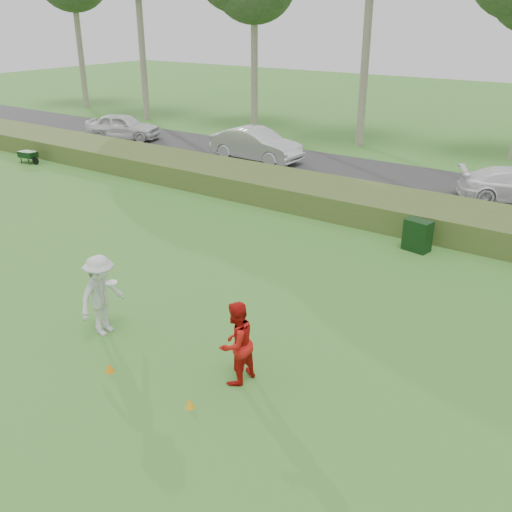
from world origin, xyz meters
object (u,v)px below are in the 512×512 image
Objects in this scene: car_left at (123,126)px; car_mid at (256,145)px; player_white at (101,295)px; utility_cabinet at (418,235)px; cone_yellow at (190,403)px; cone_orange at (110,368)px; player_red at (236,343)px.

car_left is 0.90× the size of car_mid.
player_white reaches higher than car_left.
utility_cabinet is 21.36m from car_left.
cone_yellow is 0.21× the size of utility_cabinet.
cone_orange is 0.05× the size of car_left.
cone_orange is at bearing -178.33° from cone_yellow.
player_white is at bearing 164.14° from cone_yellow.
player_red is 8.39× the size of cone_yellow.
utility_cabinet is at bearing 73.86° from cone_orange.
player_white is at bearing -155.72° from car_mid.
player_red is 1.48m from cone_yellow.
player_red is 8.78× the size of cone_orange.
car_mid reaches higher than cone_orange.
player_red reaches higher than cone_yellow.
utility_cabinet is (4.29, 9.16, -0.48)m from player_white.
car_left is at bearing 41.92° from player_white.
car_mid is at bearing 121.01° from cone_yellow.
player_red is at bearing -90.26° from player_white.
player_white is 1.09× the size of player_red.
utility_cabinet is at bearing -119.96° from car_mid.
cone_yellow is at bearing -3.89° from player_red.
player_red is at bearing 28.22° from cone_orange.
player_red is at bearing -144.86° from car_mid.
car_left is (-16.05, 15.68, -0.19)m from player_white.
cone_yellow is at bearing -147.35° from car_mid.
player_white reaches higher than player_red.
utility_cabinet reaches higher than cone_orange.
cone_yellow is (-0.22, -1.23, -0.80)m from player_red.
car_left is at bearing 172.74° from utility_cabinet.
car_left is at bearing -121.85° from player_red.
player_red reaches higher than cone_orange.
player_red is at bearing -83.04° from utility_cabinet.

